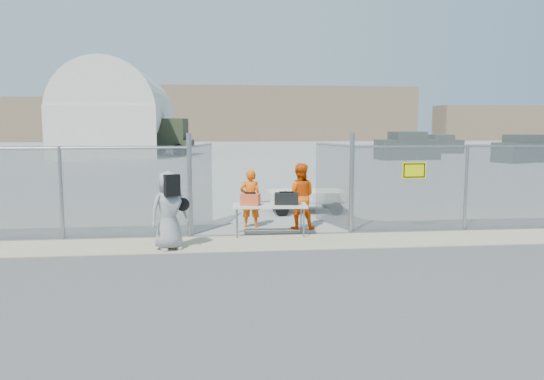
{
  "coord_description": "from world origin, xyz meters",
  "views": [
    {
      "loc": [
        -1.41,
        -10.84,
        2.69
      ],
      "look_at": [
        0.0,
        2.0,
        1.1
      ],
      "focal_mm": 35.0,
      "sensor_mm": 36.0,
      "label": 1
    }
  ],
  "objects": [
    {
      "name": "parked_vehicle_far",
      "position": [
        20.75,
        25.19,
        0.98
      ],
      "size": [
        4.72,
        3.32,
        1.95
      ],
      "primitive_type": null,
      "rotation": [
        0.0,
        0.0,
        0.35
      ],
      "color": "#3C403C",
      "rests_on": "ground"
    },
    {
      "name": "orange_bag",
      "position": [
        -0.55,
        1.78,
        0.9
      ],
      "size": [
        0.51,
        0.41,
        0.28
      ],
      "primitive_type": "cube",
      "rotation": [
        0.0,
        0.0,
        -0.29
      ],
      "color": "#EF582C",
      "rests_on": "folding_table"
    },
    {
      "name": "ground",
      "position": [
        0.0,
        0.0,
        0.0
      ],
      "size": [
        160.0,
        160.0,
        0.0
      ],
      "primitive_type": "plane",
      "color": "#4C4C4C"
    },
    {
      "name": "folding_table",
      "position": [
        -0.07,
        1.82,
        0.38
      ],
      "size": [
        1.84,
        0.85,
        0.76
      ],
      "primitive_type": null,
      "rotation": [
        0.0,
        0.0,
        -0.06
      ],
      "color": "silver",
      "rests_on": "ground"
    },
    {
      "name": "black_duffel",
      "position": [
        0.34,
        1.83,
        0.9
      ],
      "size": [
        0.62,
        0.42,
        0.28
      ],
      "primitive_type": "cube",
      "rotation": [
        0.0,
        0.0,
        -0.14
      ],
      "color": "black",
      "rests_on": "folding_table"
    },
    {
      "name": "security_worker_right",
      "position": [
        0.78,
        2.56,
        0.86
      ],
      "size": [
        0.94,
        0.79,
        1.71
      ],
      "primitive_type": "imported",
      "rotation": [
        0.0,
        0.0,
        2.95
      ],
      "color": "#FF5B08",
      "rests_on": "ground"
    },
    {
      "name": "military_truck",
      "position": [
        -6.7,
        37.18,
        1.62
      ],
      "size": [
        7.09,
        3.47,
        3.24
      ],
      "primitive_type": null,
      "rotation": [
        0.0,
        0.0,
        -0.15
      ],
      "color": "#2F3622",
      "rests_on": "ground"
    },
    {
      "name": "security_worker_left",
      "position": [
        -0.47,
        2.91,
        0.77
      ],
      "size": [
        0.6,
        0.44,
        1.53
      ],
      "primitive_type": "imported",
      "rotation": [
        0.0,
        0.0,
        3.01
      ],
      "color": "#FF5B08",
      "rests_on": "ground"
    },
    {
      "name": "quonset_hangar",
      "position": [
        -10.0,
        40.0,
        4.0
      ],
      "size": [
        9.0,
        18.0,
        8.0
      ],
      "primitive_type": null,
      "color": "beige",
      "rests_on": "ground"
    },
    {
      "name": "distant_hills",
      "position": [
        5.0,
        78.0,
        4.5
      ],
      "size": [
        140.0,
        6.0,
        9.0
      ],
      "primitive_type": null,
      "color": "#7F684F",
      "rests_on": "ground"
    },
    {
      "name": "utility_trailer",
      "position": [
        1.39,
        5.1,
        0.36
      ],
      "size": [
        3.0,
        1.57,
        0.72
      ],
      "primitive_type": null,
      "rotation": [
        0.0,
        0.0,
        -0.01
      ],
      "color": "silver",
      "rests_on": "ground"
    },
    {
      "name": "dirt_strip",
      "position": [
        0.0,
        1.0,
        0.01
      ],
      "size": [
        44.0,
        1.6,
        0.01
      ],
      "primitive_type": "cube",
      "color": "tan",
      "rests_on": "ground"
    },
    {
      "name": "visitor",
      "position": [
        -2.38,
        0.58,
        0.86
      ],
      "size": [
        0.99,
        0.86,
        1.71
      ],
      "primitive_type": "imported",
      "rotation": [
        0.0,
        0.0,
        0.45
      ],
      "color": "gray",
      "rests_on": "ground"
    },
    {
      "name": "tarmac_inside",
      "position": [
        0.0,
        42.0,
        0.01
      ],
      "size": [
        160.0,
        80.0,
        0.01
      ],
      "primitive_type": "cube",
      "color": "gray",
      "rests_on": "ground"
    },
    {
      "name": "parked_vehicle_near",
      "position": [
        13.55,
        29.05,
        1.06
      ],
      "size": [
        4.82,
        2.48,
        2.11
      ],
      "primitive_type": null,
      "rotation": [
        0.0,
        0.0,
        0.08
      ],
      "color": "#3C403C",
      "rests_on": "ground"
    },
    {
      "name": "parked_vehicle_mid",
      "position": [
        20.06,
        37.49,
        0.86
      ],
      "size": [
        3.85,
        1.8,
        1.73
      ],
      "primitive_type": null,
      "rotation": [
        0.0,
        0.0,
        -0.02
      ],
      "color": "#3C403C",
      "rests_on": "ground"
    },
    {
      "name": "chain_link_fence",
      "position": [
        0.0,
        2.0,
        1.1
      ],
      "size": [
        40.0,
        0.2,
        2.2
      ],
      "primitive_type": null,
      "color": "gray",
      "rests_on": "ground"
    }
  ]
}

